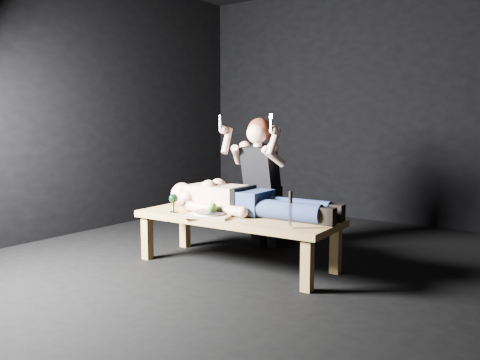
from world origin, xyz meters
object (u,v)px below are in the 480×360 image
(kneeling_woman, at_px, (265,182))
(goblet, at_px, (174,203))
(serving_tray, at_px, (209,215))
(carving_knife, at_px, (290,210))
(table, at_px, (237,240))
(lying_man, at_px, (249,198))

(kneeling_woman, bearing_deg, goblet, -111.65)
(serving_tray, relative_size, goblet, 2.30)
(kneeling_woman, xyz_separation_m, carving_knife, (0.80, -0.89, -0.07))
(table, bearing_deg, lying_man, 63.35)
(lying_man, relative_size, kneeling_woman, 1.43)
(lying_man, height_order, goblet, lying_man)
(kneeling_woman, distance_m, carving_knife, 1.20)
(lying_man, distance_m, kneeling_woman, 0.61)
(lying_man, distance_m, carving_knife, 0.67)
(goblet, bearing_deg, lying_man, 30.55)
(serving_tray, bearing_deg, kneeling_woman, 90.78)
(kneeling_woman, relative_size, carving_knife, 4.68)
(lying_man, xyz_separation_m, carving_knife, (0.59, -0.32, 0.00))
(lying_man, xyz_separation_m, kneeling_woman, (-0.20, 0.57, 0.07))
(kneeling_woman, bearing_deg, lying_man, -69.37)
(lying_man, height_order, serving_tray, lying_man)
(serving_tray, distance_m, carving_knife, 0.80)
(table, distance_m, carving_knife, 0.77)
(carving_knife, bearing_deg, table, 160.63)
(lying_man, xyz_separation_m, goblet, (-0.58, -0.34, -0.06))
(kneeling_woman, xyz_separation_m, serving_tray, (0.01, -0.89, -0.20))
(kneeling_woman, height_order, goblet, kneeling_woman)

